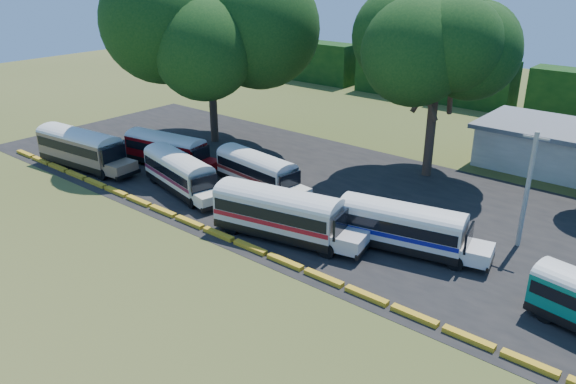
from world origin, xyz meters
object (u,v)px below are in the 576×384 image
Objects in this scene: bus_cream_west at (180,171)px; tree_west at (209,27)px; bus_red at (167,148)px; bus_beige at (81,146)px; bus_white_red at (281,211)px.

bus_cream_west is 16.95m from tree_west.
bus_red is 0.98× the size of bus_cream_west.
bus_cream_west is at bearing 4.45° from bus_beige.
bus_red is 12.99m from tree_west.
tree_west is at bearing 98.05° from bus_red.
bus_red is at bearing 35.90° from bus_beige.
tree_west reaches higher than bus_cream_west.
bus_cream_west is (11.28, 1.97, -0.24)m from bus_beige.
tree_west reaches higher than bus_red.
tree_west is at bearing 137.92° from bus_cream_west.
bus_white_red is (11.72, -1.12, 0.20)m from bus_cream_west.
bus_white_red is at bearing 7.42° from bus_cream_west.
bus_white_red is (17.18, -4.28, 0.20)m from bus_red.
bus_white_red is at bearing -22.86° from bus_red.
tree_west is (-19.67, 12.45, 9.59)m from bus_white_red.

